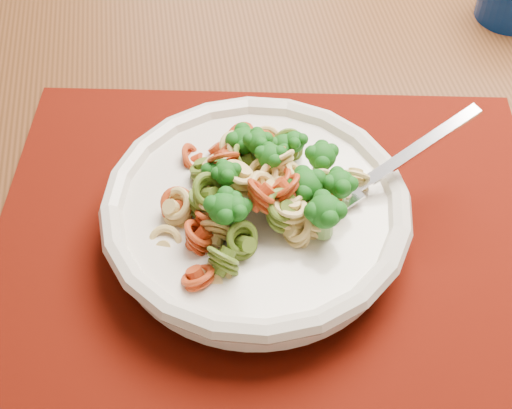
{
  "coord_description": "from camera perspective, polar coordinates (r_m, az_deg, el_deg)",
  "views": [
    {
      "loc": [
        -0.27,
        -1.22,
        1.21
      ],
      "look_at": [
        -0.25,
        -0.84,
        0.75
      ],
      "focal_mm": 50.0,
      "sensor_mm": 36.0,
      "label": 1
    }
  ],
  "objects": [
    {
      "name": "pasta_broccoli_heap",
      "position": [
        0.59,
        0.0,
        0.37
      ],
      "size": [
        0.22,
        0.22,
        0.06
      ],
      "primitive_type": null,
      "color": "tan",
      "rests_on": "pasta_bowl"
    },
    {
      "name": "pasta_bowl",
      "position": [
        0.6,
        0.0,
        -0.6
      ],
      "size": [
        0.26,
        0.26,
        0.05
      ],
      "color": "silver",
      "rests_on": "placemat"
    },
    {
      "name": "placemat",
      "position": [
        0.63,
        1.16,
        -2.58
      ],
      "size": [
        0.52,
        0.42,
        0.0
      ],
      "primitive_type": "cube",
      "rotation": [
        0.0,
        0.0,
        -0.1
      ],
      "color": "#500C03",
      "rests_on": "dining_table"
    },
    {
      "name": "fork",
      "position": [
        0.6,
        7.16,
        0.65
      ],
      "size": [
        0.18,
        0.1,
        0.08
      ],
      "primitive_type": null,
      "rotation": [
        0.0,
        -0.35,
        0.42
      ],
      "color": "silver",
      "rests_on": "pasta_bowl"
    },
    {
      "name": "dining_table",
      "position": [
        0.74,
        -3.86,
        -5.49
      ],
      "size": [
        1.3,
        0.89,
        0.71
      ],
      "rotation": [
        0.0,
        0.0,
        0.08
      ],
      "color": "#5A3119",
      "rests_on": "ground"
    }
  ]
}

